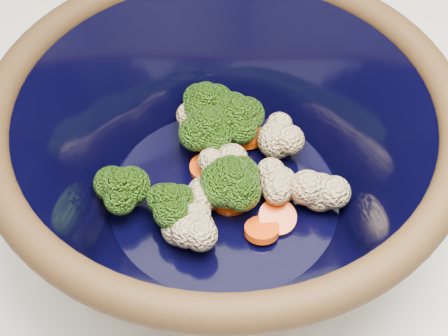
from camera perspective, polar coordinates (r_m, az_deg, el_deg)
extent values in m
cylinder|color=black|center=(0.53, 0.00, -4.23)|extent=(0.20, 0.20, 0.01)
torus|color=black|center=(0.43, 0.00, 5.78)|extent=(0.33, 0.33, 0.02)
cylinder|color=black|center=(0.51, 0.00, -2.62)|extent=(0.19, 0.19, 0.00)
cylinder|color=#608442|center=(0.53, -1.45, 2.10)|extent=(0.01, 0.01, 0.02)
ellipsoid|color=#346112|center=(0.51, -1.50, 3.98)|extent=(0.04, 0.04, 0.04)
cylinder|color=#608442|center=(0.55, -1.61, 4.52)|extent=(0.01, 0.01, 0.02)
ellipsoid|color=#346112|center=(0.53, -1.67, 6.30)|extent=(0.04, 0.04, 0.04)
cylinder|color=#608442|center=(0.53, 1.14, 3.07)|extent=(0.01, 0.01, 0.02)
ellipsoid|color=#346112|center=(0.52, 1.19, 4.97)|extent=(0.04, 0.04, 0.04)
cylinder|color=#608442|center=(0.50, -9.23, -3.13)|extent=(0.01, 0.01, 0.02)
ellipsoid|color=#346112|center=(0.48, -9.56, -1.55)|extent=(0.04, 0.04, 0.03)
cylinder|color=#608442|center=(0.50, 0.62, -2.28)|extent=(0.01, 0.01, 0.02)
ellipsoid|color=#346112|center=(0.48, 0.65, -0.55)|extent=(0.04, 0.04, 0.04)
cylinder|color=#608442|center=(0.49, -4.79, -4.36)|extent=(0.01, 0.01, 0.02)
ellipsoid|color=#346112|center=(0.47, -4.95, -2.90)|extent=(0.04, 0.04, 0.03)
cylinder|color=#608442|center=(0.49, 0.76, -2.84)|extent=(0.01, 0.01, 0.02)
ellipsoid|color=#346112|center=(0.47, 0.79, -1.13)|extent=(0.04, 0.04, 0.04)
sphere|color=beige|center=(0.53, -2.49, 3.71)|extent=(0.03, 0.03, 0.03)
sphere|color=beige|center=(0.49, -1.82, -2.41)|extent=(0.03, 0.03, 0.03)
sphere|color=beige|center=(0.49, 8.76, -2.21)|extent=(0.03, 0.03, 0.03)
sphere|color=beige|center=(0.47, -2.62, -5.57)|extent=(0.03, 0.03, 0.03)
sphere|color=beige|center=(0.47, -4.14, -5.53)|extent=(0.03, 0.03, 0.03)
sphere|color=beige|center=(0.52, 4.82, 2.59)|extent=(0.03, 0.03, 0.03)
sphere|color=beige|center=(0.50, -0.27, -0.38)|extent=(0.03, 0.03, 0.03)
sphere|color=beige|center=(0.49, 5.05, -1.56)|extent=(0.03, 0.03, 0.03)
sphere|color=beige|center=(0.49, 0.65, -1.91)|extent=(0.03, 0.03, 0.03)
cylinder|color=#F7420A|center=(0.50, -1.11, -2.18)|extent=(0.03, 0.03, 0.01)
cylinder|color=#F7420A|center=(0.54, 1.97, 2.97)|extent=(0.03, 0.03, 0.01)
cylinder|color=#F7420A|center=(0.49, 4.90, -4.53)|extent=(0.03, 0.03, 0.01)
cylinder|color=#F7420A|center=(0.50, 0.54, -2.60)|extent=(0.03, 0.03, 0.01)
cylinder|color=#F7420A|center=(0.52, -1.70, 0.03)|extent=(0.03, 0.03, 0.01)
cylinder|color=#F7420A|center=(0.48, 3.47, -5.69)|extent=(0.03, 0.03, 0.01)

